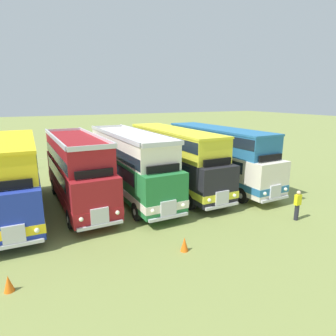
{
  "coord_description": "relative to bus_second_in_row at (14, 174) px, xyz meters",
  "views": [
    {
      "loc": [
        -4.48,
        -18.31,
        6.75
      ],
      "look_at": [
        4.64,
        0.19,
        1.72
      ],
      "focal_mm": 31.09,
      "sensor_mm": 36.0,
      "label": 1
    }
  ],
  "objects": [
    {
      "name": "cone_near_end",
      "position": [
        -0.28,
        -7.68,
        -2.16
      ],
      "size": [
        0.36,
        0.36,
        0.62
      ],
      "primitive_type": "cone",
      "color": "orange",
      "rests_on": "ground"
    },
    {
      "name": "bus_fourth_in_row",
      "position": [
        7.05,
        0.35,
        -0.11
      ],
      "size": [
        2.76,
        11.59,
        4.52
      ],
      "color": "#237538",
      "rests_on": "ground"
    },
    {
      "name": "bus_fifth_in_row",
      "position": [
        10.58,
        0.49,
        0.01
      ],
      "size": [
        2.72,
        11.7,
        4.49
      ],
      "color": "black",
      "rests_on": "ground"
    },
    {
      "name": "marshal_person",
      "position": [
        14.06,
        -7.79,
        -1.58
      ],
      "size": [
        0.36,
        0.24,
        1.73
      ],
      "color": "#23232D",
      "rests_on": "ground"
    },
    {
      "name": "bus_second_in_row",
      "position": [
        0.0,
        0.0,
        0.0
      ],
      "size": [
        2.71,
        10.46,
        4.49
      ],
      "color": "#1E339E",
      "rests_on": "ground"
    },
    {
      "name": "ground_plane",
      "position": [
        5.29,
        0.0,
        -2.47
      ],
      "size": [
        200.0,
        200.0,
        0.0
      ],
      "primitive_type": "plane",
      "color": "olive"
    },
    {
      "name": "bus_third_in_row",
      "position": [
        3.52,
        0.13,
        -0.11
      ],
      "size": [
        2.83,
        10.06,
        4.52
      ],
      "color": "maroon",
      "rests_on": "ground"
    },
    {
      "name": "rope_fence_line",
      "position": [
        5.29,
        11.93,
        -1.77
      ],
      "size": [
        23.71,
        0.08,
        1.05
      ],
      "color": "#8C704C",
      "rests_on": "ground"
    },
    {
      "name": "bus_sixth_in_row",
      "position": [
        14.1,
        -0.13,
        0.01
      ],
      "size": [
        2.96,
        11.5,
        4.49
      ],
      "color": "silver",
      "rests_on": "ground"
    },
    {
      "name": "cone_mid_row",
      "position": [
        6.72,
        -7.99,
        -2.14
      ],
      "size": [
        0.36,
        0.36,
        0.66
      ],
      "primitive_type": "cone",
      "color": "orange",
      "rests_on": "ground"
    }
  ]
}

